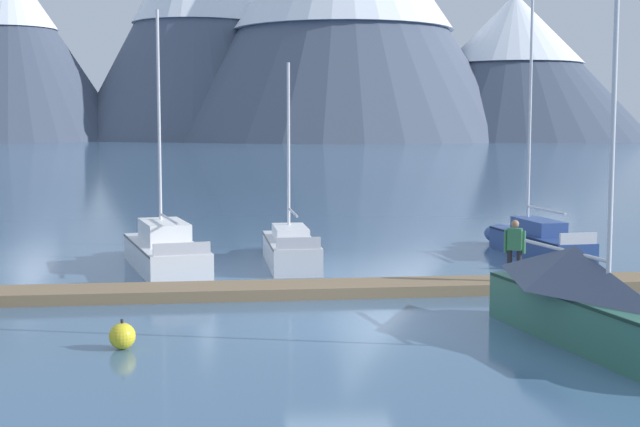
# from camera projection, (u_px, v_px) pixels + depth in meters

# --- Properties ---
(ground_plane) EXTENTS (700.00, 700.00, 0.00)m
(ground_plane) POSITION_uv_depth(u_px,v_px,m) (341.00, 327.00, 20.87)
(ground_plane) COLOR #426689
(mountain_west_summit) EXTENTS (58.40, 58.40, 45.83)m
(mountain_west_summit) POSITION_uv_depth(u_px,v_px,m) (11.00, 47.00, 233.99)
(mountain_west_summit) COLOR #424C60
(mountain_west_summit) RESTS_ON ground
(mountain_central_massif) EXTENTS (65.57, 65.57, 61.80)m
(mountain_central_massif) POSITION_uv_depth(u_px,v_px,m) (198.00, 16.00, 243.40)
(mountain_central_massif) COLOR #4C566B
(mountain_central_massif) RESTS_ON ground
(mountain_east_summit) EXTENTS (70.78, 70.78, 37.76)m
(mountain_east_summit) POSITION_uv_depth(u_px,v_px,m) (514.00, 63.00, 238.40)
(mountain_east_summit) COLOR #424C60
(mountain_east_summit) RESTS_ON ground
(dock) EXTENTS (21.40, 2.62, 0.30)m
(dock) POSITION_uv_depth(u_px,v_px,m) (326.00, 289.00, 24.83)
(dock) COLOR #846B4C
(dock) RESTS_ON ground
(sailboat_second_berth) EXTENTS (3.42, 7.27, 8.17)m
(sailboat_second_berth) POSITION_uv_depth(u_px,v_px,m) (163.00, 249.00, 29.45)
(sailboat_second_berth) COLOR white
(sailboat_second_berth) RESTS_ON ground
(sailboat_mid_dock_port) EXTENTS (1.76, 6.43, 6.57)m
(sailboat_mid_dock_port) POSITION_uv_depth(u_px,v_px,m) (289.00, 247.00, 30.43)
(sailboat_mid_dock_port) COLOR silver
(sailboat_mid_dock_port) RESTS_ON ground
(sailboat_mid_dock_starboard) EXTENTS (2.79, 7.27, 8.23)m
(sailboat_mid_dock_starboard) POSITION_uv_depth(u_px,v_px,m) (590.00, 300.00, 19.11)
(sailboat_mid_dock_starboard) COLOR #336B56
(sailboat_mid_dock_starboard) RESTS_ON ground
(sailboat_far_berth) EXTENTS (2.22, 7.12, 9.15)m
(sailboat_far_berth) POSITION_uv_depth(u_px,v_px,m) (532.00, 240.00, 32.15)
(sailboat_far_berth) COLOR navy
(sailboat_far_berth) RESTS_ON ground
(person_on_dock) EXTENTS (0.54, 0.36, 1.69)m
(person_on_dock) POSITION_uv_depth(u_px,v_px,m) (515.00, 246.00, 25.05)
(person_on_dock) COLOR #232328
(person_on_dock) RESTS_ON dock
(mooring_buoy_channel_marker) EXTENTS (0.54, 0.54, 0.62)m
(mooring_buoy_channel_marker) POSITION_uv_depth(u_px,v_px,m) (122.00, 336.00, 18.81)
(mooring_buoy_channel_marker) COLOR yellow
(mooring_buoy_channel_marker) RESTS_ON ground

